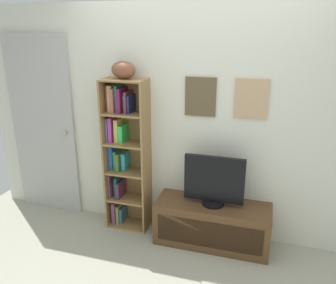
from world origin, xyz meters
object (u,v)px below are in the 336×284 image
object	(u,v)px
tv_stand	(212,224)
football	(123,70)
television	(214,182)
door	(43,127)
bookshelf	(124,152)

from	to	relation	value
tv_stand	football	bearing A→B (deg)	175.50
tv_stand	television	size ratio (longest dim) A/B	1.95
tv_stand	door	world-z (taller)	door
television	football	bearing A→B (deg)	175.57
television	bookshelf	bearing A→B (deg)	174.14
bookshelf	door	bearing A→B (deg)	175.49
television	tv_stand	bearing A→B (deg)	-90.00
tv_stand	television	bearing A→B (deg)	90.00
football	tv_stand	size ratio (longest dim) A/B	0.23
football	tv_stand	xyz separation A→B (m)	(0.94, -0.07, -1.50)
football	television	world-z (taller)	football
bookshelf	door	world-z (taller)	door
bookshelf	football	xyz separation A→B (m)	(0.05, -0.03, 0.87)
bookshelf	football	bearing A→B (deg)	-29.97
bookshelf	television	world-z (taller)	bookshelf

